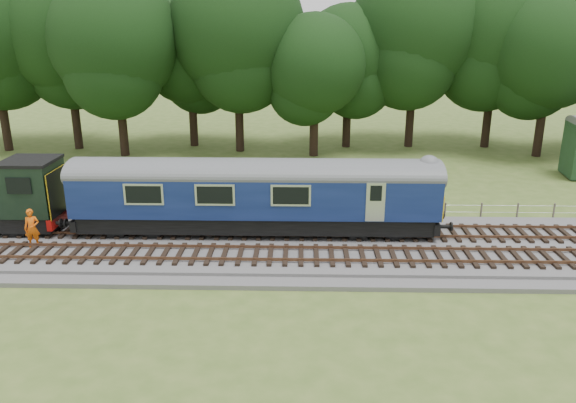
{
  "coord_description": "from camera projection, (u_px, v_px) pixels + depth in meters",
  "views": [
    {
      "loc": [
        -0.02,
        -25.24,
        10.69
      ],
      "look_at": [
        -0.68,
        1.4,
        2.0
      ],
      "focal_mm": 35.0,
      "sensor_mm": 36.0,
      "label": 1
    }
  ],
  "objects": [
    {
      "name": "worker",
      "position": [
        32.0,
        228.0,
        26.47
      ],
      "size": [
        0.77,
        0.6,
        1.88
      ],
      "primitive_type": "imported",
      "rotation": [
        0.0,
        0.0,
        0.25
      ],
      "color": "#EF5D0C",
      "rests_on": "ballast"
    },
    {
      "name": "track_north",
      "position": [
        301.0,
        231.0,
        28.51
      ],
      "size": [
        67.2,
        2.4,
        0.21
      ],
      "color": "black",
      "rests_on": "ballast"
    },
    {
      "name": "dmu_railcar",
      "position": [
        255.0,
        190.0,
        27.88
      ],
      "size": [
        18.05,
        2.86,
        3.88
      ],
      "color": "black",
      "rests_on": "ground"
    },
    {
      "name": "fence",
      "position": [
        301.0,
        218.0,
        31.58
      ],
      "size": [
        64.0,
        0.12,
        1.0
      ],
      "primitive_type": null,
      "color": "#6B6054",
      "rests_on": "ground"
    },
    {
      "name": "tree_line",
      "position": [
        302.0,
        150.0,
        48.22
      ],
      "size": [
        70.0,
        8.0,
        18.0
      ],
      "primitive_type": null,
      "color": "black",
      "rests_on": "ground"
    },
    {
      "name": "ballast",
      "position": [
        301.0,
        246.0,
        27.25
      ],
      "size": [
        70.0,
        7.0,
        0.35
      ],
      "primitive_type": "cube",
      "color": "#4C4C4F",
      "rests_on": "ground"
    },
    {
      "name": "track_south",
      "position": [
        301.0,
        255.0,
        25.66
      ],
      "size": [
        67.2,
        2.4,
        0.21
      ],
      "color": "black",
      "rests_on": "ballast"
    },
    {
      "name": "ground",
      "position": [
        301.0,
        250.0,
        27.31
      ],
      "size": [
        120.0,
        120.0,
        0.0
      ],
      "primitive_type": "plane",
      "color": "#476324",
      "rests_on": "ground"
    }
  ]
}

